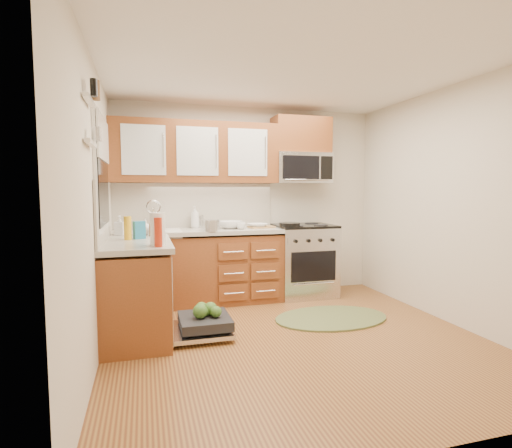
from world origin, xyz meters
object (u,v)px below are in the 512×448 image
object	(u,v)px
rug	(331,318)
bowl_b	(230,225)
upper_cabinets	(196,153)
dishwasher	(201,326)
microwave	(301,168)
stock_pot	(211,225)
cutting_board	(261,227)
cup	(241,226)
range	(304,260)
sink	(155,241)
skillet	(290,225)
paper_towel_roll	(158,229)
bowl_a	(257,226)

from	to	relation	value
rug	bowl_b	world-z (taller)	bowl_b
upper_cabinets	dishwasher	distance (m)	2.19
microwave	stock_pot	xyz separation A→B (m)	(-1.28, -0.33, -0.71)
upper_cabinets	cutting_board	size ratio (longest dim) A/B	6.54
rug	cup	size ratio (longest dim) A/B	11.37
range	sink	world-z (taller)	range
rug	skillet	size ratio (longest dim) A/B	4.83
range	dishwasher	distance (m)	1.95
cutting_board	stock_pot	bearing A→B (deg)	-163.58
skillet	cutting_board	xyz separation A→B (m)	(-0.32, 0.19, -0.04)
sink	microwave	bearing A→B (deg)	3.85
rug	cup	bearing A→B (deg)	132.76
dishwasher	skillet	distance (m)	1.80
range	microwave	size ratio (longest dim) A/B	1.25
upper_cabinets	cup	distance (m)	1.08
stock_pot	paper_towel_roll	xyz separation A→B (m)	(-0.65, -1.07, 0.08)
bowl_b	cup	bearing A→B (deg)	-51.21
stock_pot	skillet	bearing A→B (deg)	0.91
upper_cabinets	microwave	world-z (taller)	upper_cabinets
rug	bowl_b	size ratio (longest dim) A/B	4.18
range	cup	distance (m)	1.03
upper_cabinets	microwave	distance (m)	1.42
upper_cabinets	skillet	size ratio (longest dim) A/B	7.78
bowl_b	paper_towel_roll	bearing A→B (deg)	-125.95
upper_cabinets	dishwasher	size ratio (longest dim) A/B	2.93
rug	stock_pot	size ratio (longest dim) A/B	5.68
dishwasher	cup	bearing A→B (deg)	57.07
rug	paper_towel_roll	distance (m)	2.14
dishwasher	stock_pot	world-z (taller)	stock_pot
range	stock_pot	xyz separation A→B (m)	(-1.28, -0.21, 0.52)
range	cup	world-z (taller)	cup
sink	skillet	distance (m)	1.67
range	stock_pot	bearing A→B (deg)	-170.71
rug	stock_pot	world-z (taller)	stock_pot
microwave	rug	bearing A→B (deg)	-94.44
microwave	bowl_b	distance (m)	1.24
stock_pot	bowl_b	distance (m)	0.35
upper_cabinets	sink	distance (m)	1.21
sink	dishwasher	bearing A→B (deg)	-70.80
bowl_a	bowl_b	distance (m)	0.35
range	bowl_b	size ratio (longest dim) A/B	3.12
microwave	rug	distance (m)	2.03
rug	cutting_board	size ratio (longest dim) A/B	4.06
stock_pot	paper_towel_roll	size ratio (longest dim) A/B	0.78
sink	bowl_a	size ratio (longest dim) A/B	2.58
bowl_b	skillet	bearing A→B (deg)	-15.00
bowl_a	stock_pot	bearing A→B (deg)	-162.72
upper_cabinets	bowl_b	distance (m)	1.00
bowl_a	cup	xyz separation A→B (m)	(-0.25, -0.12, 0.01)
dishwasher	paper_towel_roll	world-z (taller)	paper_towel_roll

